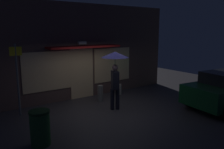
{
  "coord_description": "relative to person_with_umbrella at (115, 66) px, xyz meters",
  "views": [
    {
      "loc": [
        -4.62,
        -6.8,
        2.98
      ],
      "look_at": [
        0.14,
        0.04,
        1.38
      ],
      "focal_mm": 36.93,
      "sensor_mm": 36.0,
      "label": 1
    }
  ],
  "objects": [
    {
      "name": "sidewalk_bollard",
      "position": [
        0.08,
        1.19,
        -1.35
      ],
      "size": [
        0.23,
        0.23,
        0.69
      ],
      "primitive_type": "cylinder",
      "color": "slate",
      "rests_on": "ground"
    },
    {
      "name": "ground_plane",
      "position": [
        -0.27,
        -0.04,
        -1.69
      ],
      "size": [
        18.0,
        18.0,
        0.0
      ],
      "primitive_type": "plane",
      "color": "#38353A"
    },
    {
      "name": "building_facade",
      "position": [
        -0.27,
        2.3,
        0.35
      ],
      "size": [
        9.5,
        1.0,
        4.13
      ],
      "color": "brown",
      "rests_on": "ground"
    },
    {
      "name": "sidewalk_bollard_2",
      "position": [
        1.38,
        1.59,
        -1.45
      ],
      "size": [
        0.21,
        0.21,
        0.49
      ],
      "primitive_type": "cylinder",
      "color": "#B2A899",
      "rests_on": "ground"
    },
    {
      "name": "person_with_umbrella",
      "position": [
        0.0,
        0.0,
        0.0
      ],
      "size": [
        1.0,
        1.0,
        2.21
      ],
      "rotation": [
        0.0,
        0.0,
        1.14
      ],
      "color": "black",
      "rests_on": "ground"
    },
    {
      "name": "street_sign_post",
      "position": [
        -3.13,
        1.42,
        -0.26
      ],
      "size": [
        0.4,
        0.07,
        2.53
      ],
      "color": "#595B60",
      "rests_on": "ground"
    },
    {
      "name": "trash_bin",
      "position": [
        -3.22,
        -1.13,
        -1.22
      ],
      "size": [
        0.54,
        0.54,
        0.94
      ],
      "color": "#1E4C23",
      "rests_on": "ground"
    }
  ]
}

